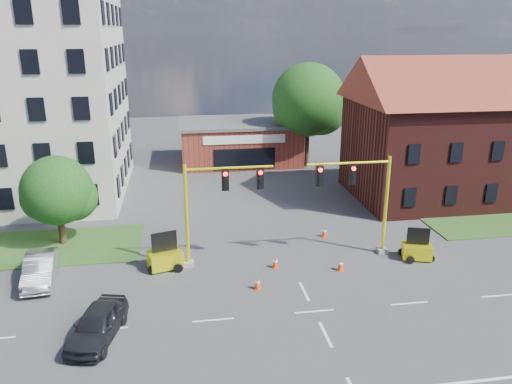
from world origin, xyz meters
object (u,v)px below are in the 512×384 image
at_px(signal_mast_east, 361,195).
at_px(trailer_east, 417,250).
at_px(pickup_white, 433,196).
at_px(signal_mast_west, 215,202).
at_px(sedan_dark, 97,324).
at_px(trailer_west, 165,257).

height_order(signal_mast_east, trailer_east, signal_mast_east).
bearing_deg(pickup_white, signal_mast_west, 118.55).
bearing_deg(sedan_dark, pickup_white, 45.52).
relative_size(trailer_east, pickup_white, 0.39).
height_order(trailer_west, pickup_white, trailer_west).
xyz_separation_m(signal_mast_west, pickup_white, (17.93, 8.18, -3.23)).
bearing_deg(signal_mast_west, trailer_west, -179.07).
xyz_separation_m(pickup_white, sedan_dark, (-23.80, -14.86, 0.05)).
distance_m(trailer_east, pickup_white, 11.01).
distance_m(signal_mast_west, pickup_white, 19.97).
height_order(trailer_west, trailer_east, trailer_west).
distance_m(signal_mast_east, sedan_dark, 16.35).
xyz_separation_m(signal_mast_west, signal_mast_east, (8.71, 0.00, 0.00)).
xyz_separation_m(signal_mast_east, sedan_dark, (-14.58, -6.68, -3.18)).
xyz_separation_m(trailer_west, pickup_white, (20.93, 8.23, 0.01)).
bearing_deg(pickup_white, trailer_west, 115.49).
bearing_deg(signal_mast_west, sedan_dark, -131.31).
xyz_separation_m(signal_mast_west, sedan_dark, (-5.87, -6.68, -3.18)).
relative_size(signal_mast_west, sedan_dark, 1.43).
distance_m(signal_mast_west, signal_mast_east, 8.71).
distance_m(signal_mast_east, trailer_east, 4.86).
bearing_deg(trailer_west, signal_mast_west, -15.81).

